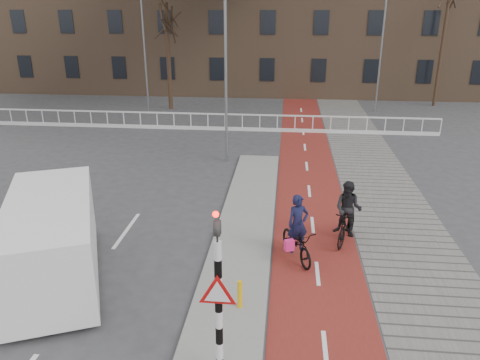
# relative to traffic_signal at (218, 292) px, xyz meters

# --- Properties ---
(ground) EXTENTS (120.00, 120.00, 0.00)m
(ground) POSITION_rel_traffic_signal_xyz_m (0.60, 2.02, -1.99)
(ground) COLOR #38383A
(ground) RESTS_ON ground
(bike_lane) EXTENTS (2.50, 60.00, 0.01)m
(bike_lane) POSITION_rel_traffic_signal_xyz_m (2.10, 12.02, -1.98)
(bike_lane) COLOR maroon
(bike_lane) RESTS_ON ground
(sidewalk) EXTENTS (3.00, 60.00, 0.01)m
(sidewalk) POSITION_rel_traffic_signal_xyz_m (4.90, 12.02, -1.98)
(sidewalk) COLOR slate
(sidewalk) RESTS_ON ground
(curb_island) EXTENTS (1.80, 16.00, 0.12)m
(curb_island) POSITION_rel_traffic_signal_xyz_m (-0.10, 6.02, -1.93)
(curb_island) COLOR gray
(curb_island) RESTS_ON ground
(traffic_signal) EXTENTS (0.80, 0.80, 3.68)m
(traffic_signal) POSITION_rel_traffic_signal_xyz_m (0.00, 0.00, 0.00)
(traffic_signal) COLOR black
(traffic_signal) RESTS_ON curb_island
(bollard) EXTENTS (0.12, 0.12, 0.70)m
(bollard) POSITION_rel_traffic_signal_xyz_m (0.17, 2.17, -1.52)
(bollard) COLOR #EEB30D
(bollard) RESTS_ON curb_island
(cyclist_near) EXTENTS (1.34, 1.96, 1.94)m
(cyclist_near) POSITION_rel_traffic_signal_xyz_m (1.53, 4.78, -1.33)
(cyclist_near) COLOR black
(cyclist_near) RESTS_ON bike_lane
(cyclist_far) EXTENTS (1.14, 1.87, 1.95)m
(cyclist_far) POSITION_rel_traffic_signal_xyz_m (3.05, 5.95, -1.17)
(cyclist_far) COLOR black
(cyclist_far) RESTS_ON bike_lane
(van) EXTENTS (3.91, 5.54, 2.21)m
(van) POSITION_rel_traffic_signal_xyz_m (-4.79, 3.08, -0.82)
(van) COLOR white
(van) RESTS_ON ground
(railing) EXTENTS (28.00, 0.10, 0.99)m
(railing) POSITION_rel_traffic_signal_xyz_m (-4.40, 19.02, -1.68)
(railing) COLOR silver
(railing) RESTS_ON ground
(tree_mid) EXTENTS (0.30, 0.30, 6.97)m
(tree_mid) POSITION_rel_traffic_signal_xyz_m (-6.92, 24.52, 1.50)
(tree_mid) COLOR #302015
(tree_mid) RESTS_ON ground
(tree_right) EXTENTS (0.21, 0.21, 8.04)m
(tree_right) POSITION_rel_traffic_signal_xyz_m (11.62, 27.55, 2.03)
(tree_right) COLOR #302015
(tree_right) RESTS_ON ground
(streetlight_near) EXTENTS (0.12, 0.12, 8.48)m
(streetlight_near) POSITION_rel_traffic_signal_xyz_m (-1.58, 13.39, 2.25)
(streetlight_near) COLOR slate
(streetlight_near) RESTS_ON ground
(streetlight_left) EXTENTS (0.12, 0.12, 7.84)m
(streetlight_left) POSITION_rel_traffic_signal_xyz_m (-8.03, 22.86, 1.93)
(streetlight_left) COLOR slate
(streetlight_left) RESTS_ON ground
(streetlight_right) EXTENTS (0.12, 0.12, 7.65)m
(streetlight_right) POSITION_rel_traffic_signal_xyz_m (7.07, 25.00, 1.84)
(streetlight_right) COLOR slate
(streetlight_right) RESTS_ON ground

